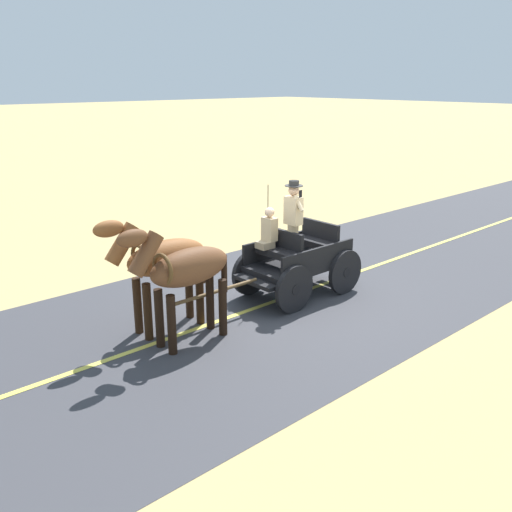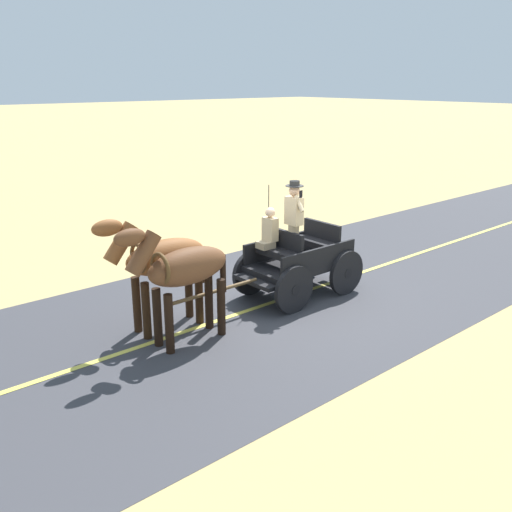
# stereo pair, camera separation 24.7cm
# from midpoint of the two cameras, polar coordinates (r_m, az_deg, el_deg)

# --- Properties ---
(ground_plane) EXTENTS (200.00, 200.00, 0.00)m
(ground_plane) POSITION_cam_midpoint_polar(r_m,az_deg,el_deg) (11.94, 2.91, -4.09)
(ground_plane) COLOR tan
(road_surface) EXTENTS (6.55, 160.00, 0.01)m
(road_surface) POSITION_cam_midpoint_polar(r_m,az_deg,el_deg) (11.94, 2.91, -4.08)
(road_surface) COLOR #38383D
(road_surface) RESTS_ON ground
(road_centre_stripe) EXTENTS (0.12, 160.00, 0.00)m
(road_centre_stripe) POSITION_cam_midpoint_polar(r_m,az_deg,el_deg) (11.93, 2.91, -4.05)
(road_centre_stripe) COLOR #DBCC4C
(road_centre_stripe) RESTS_ON road_surface
(horse_drawn_carriage) EXTENTS (1.43, 4.50, 2.50)m
(horse_drawn_carriage) POSITION_cam_midpoint_polar(r_m,az_deg,el_deg) (11.75, 3.45, -0.23)
(horse_drawn_carriage) COLOR black
(horse_drawn_carriage) RESTS_ON ground
(horse_near_side) EXTENTS (0.58, 2.13, 2.21)m
(horse_near_side) POSITION_cam_midpoint_polar(r_m,az_deg,el_deg) (9.50, -8.00, -1.49)
(horse_near_side) COLOR brown
(horse_near_side) RESTS_ON ground
(horse_off_side) EXTENTS (0.63, 2.13, 2.21)m
(horse_off_side) POSITION_cam_midpoint_polar(r_m,az_deg,el_deg) (10.07, -10.25, -0.50)
(horse_off_side) COLOR brown
(horse_off_side) RESTS_ON ground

